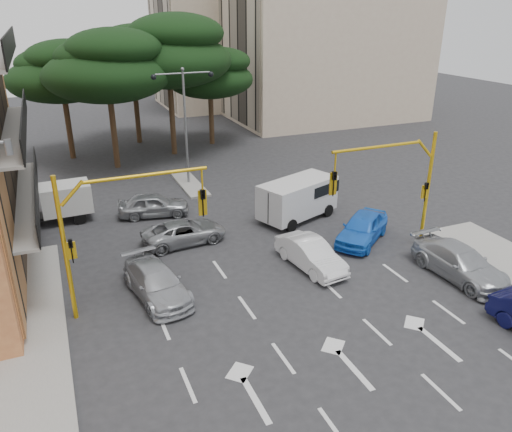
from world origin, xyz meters
The scene contains 20 objects.
ground centered at (0.00, 0.00, 0.00)m, with size 120.00×120.00×0.00m, color #28282B.
median_strip centered at (0.00, 16.00, 0.07)m, with size 1.40×6.00×0.15m, color gray.
apartment_beige_near centered at (19.95, 32.00, 9.35)m, with size 20.20×12.15×18.70m.
apartment_beige_far centered at (12.95, 44.00, 8.35)m, with size 16.20×12.15×16.70m.
pine_left_near centered at (-3.94, 21.96, 7.60)m, with size 9.15×9.15×10.23m.
pine_center centered at (1.06, 23.96, 8.30)m, with size 9.98×9.98×11.16m.
pine_left_far centered at (-6.94, 25.96, 6.91)m, with size 8.32×8.32×9.30m.
pine_right centered at (5.06, 25.96, 6.22)m, with size 7.49×7.49×8.37m.
pine_back centered at (-0.94, 28.96, 7.60)m, with size 9.15×9.15×10.23m.
signal_mast_right centered at (6.80, 1.99, 3.88)m, with size 5.79×0.37×6.00m.
signal_mast_left centered at (-6.80, 1.99, 3.88)m, with size 5.79×0.37×6.00m.
street_lamp_center centered at (0.00, 16.00, 5.43)m, with size 4.16×0.36×7.77m.
car_white_hatch centered at (2.09, 2.05, 0.69)m, with size 1.46×4.19×1.38m, color white.
car_blue_compact centered at (6.00, 3.55, 0.76)m, with size 1.79×4.44×1.51m, color blue.
car_silver_wagon centered at (-5.22, 2.32, 0.67)m, with size 1.88×4.62×1.34m, color #A7A9AF.
car_silver_cross_a centered at (-2.74, 7.00, 0.61)m, with size 2.03×4.41×1.23m, color #929499.
car_silver_cross_b centered at (-3.45, 11.25, 0.70)m, with size 1.66×4.13×1.41m, color #94979B.
car_silver_parked centered at (7.98, -1.39, 0.72)m, with size 2.03×4.99×1.45m, color #A5A8AD.
van_white centered at (4.21, 7.58, 1.20)m, with size 2.16×4.78×2.39m, color silver, non-canonical shape.
box_truck_a centered at (-9.00, 12.46, 1.11)m, with size 1.90×4.52×2.22m, color silver, non-canonical shape.
Camera 1 is at (-8.45, -16.38, 11.60)m, focal length 35.00 mm.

